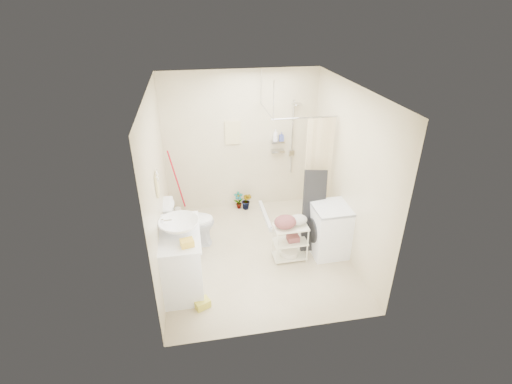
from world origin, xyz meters
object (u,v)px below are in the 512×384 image
vanity (181,259)px  laundry_rack (290,239)px  toilet (189,223)px  washing_machine (330,230)px

vanity → laundry_rack: (1.64, 0.33, -0.10)m
toilet → washing_machine: toilet is taller
washing_machine → laundry_rack: (-0.66, -0.06, -0.06)m
vanity → laundry_rack: bearing=10.9°
washing_machine → laundry_rack: 0.66m
vanity → toilet: (0.12, 0.99, -0.03)m
vanity → washing_machine: 2.33m
vanity → washing_machine: vanity is taller
vanity → washing_machine: (2.30, 0.39, -0.04)m
vanity → toilet: 1.00m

